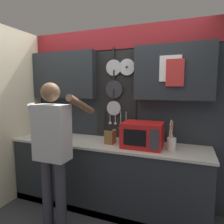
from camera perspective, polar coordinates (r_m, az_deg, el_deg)
ground_plane at (r=3.04m, az=-1.72°, el=-25.07°), size 14.00×14.00×0.00m
base_cabinet_counter at (r=2.83m, az=-1.77°, el=-17.45°), size 2.61×0.63×0.89m
back_wall_unit at (r=2.84m, az=0.36°, el=4.46°), size 3.18×0.23×2.43m
side_wall at (r=3.08m, az=-28.36°, el=-1.23°), size 0.04×1.60×2.43m
microwave at (r=2.47m, az=8.76°, el=-6.42°), size 0.48×0.37×0.30m
knife_block at (r=2.60m, az=-0.48°, el=-7.00°), size 0.11×0.15×0.25m
utensil_crock at (r=2.44m, az=16.61°, el=-8.22°), size 0.10×0.10×0.35m
person at (r=2.33m, az=-16.52°, el=-8.72°), size 0.54×0.63×1.66m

